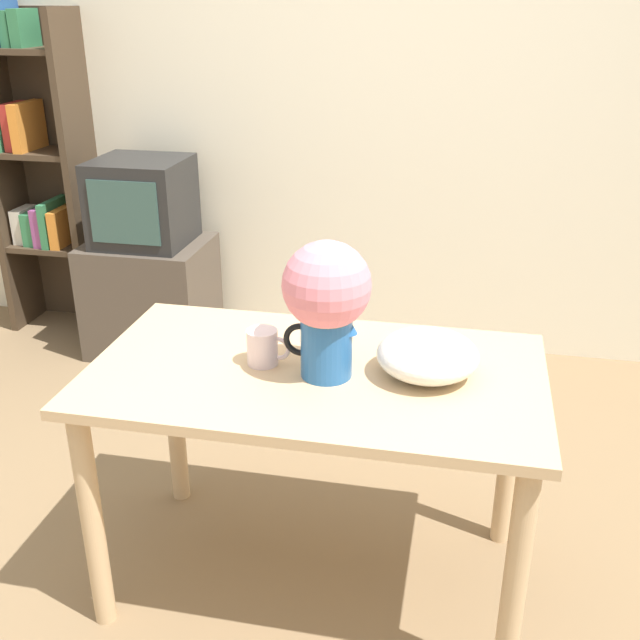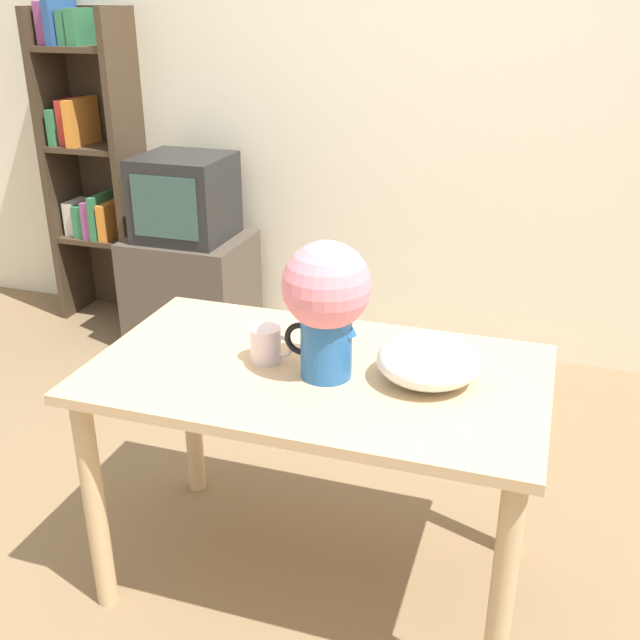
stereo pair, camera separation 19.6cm
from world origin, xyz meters
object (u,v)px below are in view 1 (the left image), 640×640
tv_set (142,202)px  coffee_mug (264,347)px  flower_vase (327,299)px  white_bowl (428,355)px

tv_set → coffee_mug: bearing=-55.1°
flower_vase → coffee_mug: size_ratio=3.06×
coffee_mug → white_bowl: 0.45m
coffee_mug → white_bowl: white_bowl is taller
flower_vase → tv_set: flower_vase is taller
flower_vase → white_bowl: (0.26, 0.05, -0.16)m
white_bowl → tv_set: tv_set is taller
coffee_mug → tv_set: tv_set is taller
tv_set → white_bowl: bearing=-44.3°
flower_vase → tv_set: size_ratio=0.88×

